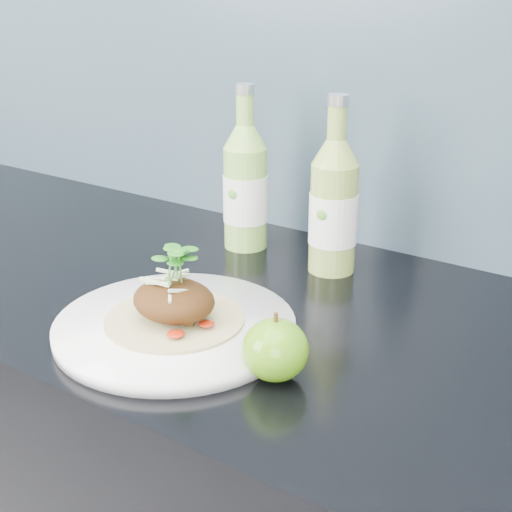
# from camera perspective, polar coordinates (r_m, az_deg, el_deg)

# --- Properties ---
(subway_backsplash) EXTENTS (4.00, 0.02, 0.70)m
(subway_backsplash) POSITION_cam_1_polar(r_m,az_deg,el_deg) (1.13, 7.95, 18.31)
(subway_backsplash) COLOR #64879E
(subway_backsplash) RESTS_ON kitchen_counter
(dinner_plate) EXTENTS (0.37, 0.37, 0.02)m
(dinner_plate) POSITION_cam_1_polar(r_m,az_deg,el_deg) (0.89, -6.49, -5.63)
(dinner_plate) COLOR white
(dinner_plate) RESTS_ON kitchen_counter
(pork_taco) EXTENTS (0.17, 0.17, 0.10)m
(pork_taco) POSITION_cam_1_polar(r_m,az_deg,el_deg) (0.87, -6.59, -3.43)
(pork_taco) COLOR tan
(pork_taco) RESTS_ON dinner_plate
(green_apple) EXTENTS (0.09, 0.09, 0.08)m
(green_apple) POSITION_cam_1_polar(r_m,az_deg,el_deg) (0.78, 1.56, -7.51)
(green_apple) COLOR #39830E
(green_apple) RESTS_ON kitchen_counter
(cider_bottle_left) EXTENTS (0.09, 0.09, 0.26)m
(cider_bottle_left) POSITION_cam_1_polar(r_m,az_deg,el_deg) (1.13, -0.86, 5.51)
(cider_bottle_left) COLOR #89BE4F
(cider_bottle_left) RESTS_ON kitchen_counter
(cider_bottle_right) EXTENTS (0.08, 0.08, 0.26)m
(cider_bottle_right) POSITION_cam_1_polar(r_m,az_deg,el_deg) (1.04, 6.22, 3.93)
(cider_bottle_right) COLOR #8FAB47
(cider_bottle_right) RESTS_ON kitchen_counter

